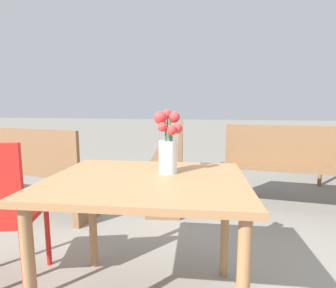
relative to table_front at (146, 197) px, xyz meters
name	(u,v)px	position (x,y,z in m)	size (l,w,h in m)	color
table_front	(146,197)	(0.00, 0.00, 0.00)	(1.02, 0.84, 0.70)	#9E7047
flower_vase	(168,148)	(0.09, 0.11, 0.23)	(0.15, 0.15, 0.33)	silver
bench_near	(3,165)	(-1.74, 0.96, -0.13)	(1.98, 0.65, 0.85)	brown
bench_middle	(326,165)	(1.39, 1.59, -0.13)	(1.99, 0.50, 0.85)	brown
bench_far	(174,153)	(-0.20, 1.96, -0.13)	(0.61, 1.91, 0.85)	brown
table_back	(335,140)	(1.93, 2.81, -0.02)	(0.67, 0.80, 0.71)	brown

